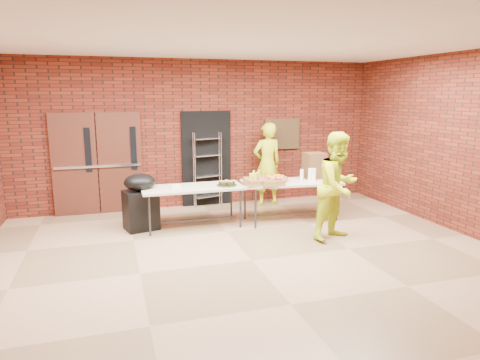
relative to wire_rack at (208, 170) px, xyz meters
name	(u,v)px	position (x,y,z in m)	size (l,w,h in m)	color
room	(253,155)	(-0.09, -3.32, 0.78)	(8.08, 7.08, 3.28)	olive
double_doors	(98,163)	(-2.28, 0.12, 0.23)	(1.78, 0.12, 2.10)	#411C12
dark_doorway	(206,159)	(0.01, 0.14, 0.23)	(1.10, 0.06, 2.10)	black
bronze_plaque	(282,134)	(1.81, 0.13, 0.73)	(0.85, 0.04, 0.70)	#42311A
wire_rack	(208,170)	(0.00, 0.00, 0.00)	(0.60, 0.20, 1.65)	silver
table_left	(193,190)	(-0.60, -1.40, -0.12)	(1.88, 0.78, 0.77)	tan
table_right	(291,184)	(1.33, -1.53, -0.10)	(1.99, 1.00, 0.79)	tan
basket_bananas	(259,181)	(0.61, -1.64, 0.03)	(0.50, 0.39, 0.16)	#A38041
basket_oranges	(275,179)	(1.01, -1.48, 0.02)	(0.41, 0.32, 0.13)	#A38041
basket_apples	(272,182)	(0.84, -1.72, 0.02)	(0.44, 0.34, 0.14)	#A38041
muffin_tray	(227,183)	(0.03, -1.50, -0.01)	(0.38, 0.38, 0.09)	#124414
napkin_box	(176,187)	(-0.92, -1.42, -0.03)	(0.16, 0.11, 0.05)	white
coffee_dispenser	(314,165)	(1.91, -1.36, 0.22)	(0.39, 0.35, 0.52)	#50301B
cup_stack_front	(310,175)	(1.69, -1.62, 0.09)	(0.08, 0.08, 0.25)	white
cup_stack_mid	(314,175)	(1.73, -1.69, 0.09)	(0.09, 0.09, 0.26)	white
cup_stack_back	(302,175)	(1.58, -1.47, 0.07)	(0.07, 0.07, 0.21)	white
covered_grill	(141,202)	(-1.55, -1.27, -0.30)	(0.67, 0.60, 1.04)	black
volunteer_woman	(267,164)	(1.32, -0.22, 0.10)	(0.67, 0.44, 1.85)	#C6D717
volunteer_man	(338,186)	(1.64, -2.79, 0.10)	(0.90, 0.70, 1.84)	#C6D717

